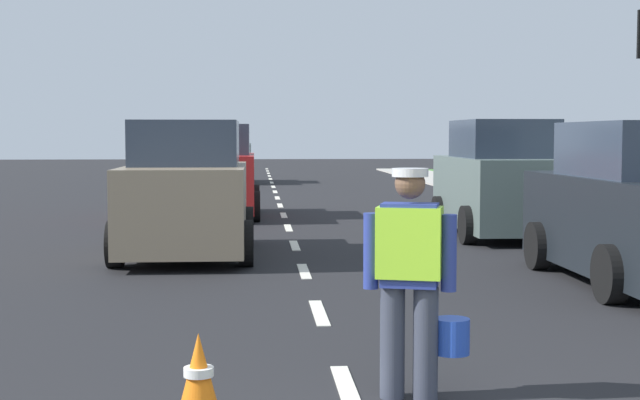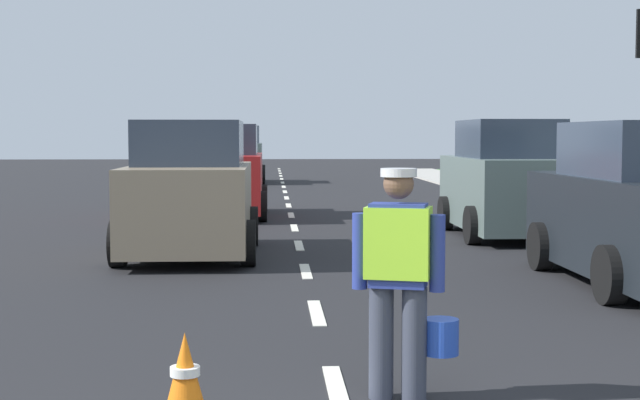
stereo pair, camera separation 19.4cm
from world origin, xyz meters
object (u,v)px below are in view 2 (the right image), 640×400
Objects in this scene: car_parked_curbside at (639,210)px; car_oncoming_second at (223,174)px; car_parked_far at (507,183)px; car_oncoming_lead at (191,193)px; traffic_cone_near at (185,378)px; road_worker at (401,271)px; car_oncoming_third at (240,156)px.

car_oncoming_second is at bearing 119.68° from car_parked_curbside.
car_oncoming_lead is at bearing -157.23° from car_parked_far.
car_parked_far is at bearing 65.39° from traffic_cone_near.
car_oncoming_lead reaches higher than road_worker.
car_oncoming_second reaches higher than car_oncoming_lead.
car_parked_far is at bearing -74.20° from car_oncoming_third.
car_oncoming_second is 1.03× the size of car_parked_far.
car_oncoming_third is (-2.14, 30.37, 0.13)m from road_worker.
road_worker is at bearing -108.49° from car_parked_far.
traffic_cone_near is 12.03m from car_parked_far.
car_parked_curbside is 26.20m from car_oncoming_third.
traffic_cone_near is at bearing -87.99° from car_oncoming_second.
car_oncoming_third reaches higher than traffic_cone_near.
car_oncoming_lead reaches higher than traffic_cone_near.
road_worker is 6.10m from car_parked_curbside.
road_worker is 0.42× the size of car_oncoming_lead.
traffic_cone_near is 0.15× the size of car_oncoming_third.
car_oncoming_second is 0.97× the size of car_parked_curbside.
road_worker is 0.40× the size of car_oncoming_third.
car_oncoming_second is 1.00× the size of car_oncoming_third.
car_oncoming_second is 11.66m from car_parked_curbside.
car_oncoming_second is at bearing -89.66° from car_oncoming_third.
car_oncoming_third is (0.06, 22.31, 0.07)m from car_oncoming_lead.
car_parked_curbside reaches higher than traffic_cone_near.
car_parked_far reaches higher than road_worker.
car_parked_curbside is at bearing -60.32° from car_oncoming_second.
car_parked_curbside is at bearing -28.59° from car_oncoming_lead.
car_oncoming_third reaches higher than car_oncoming_second.
car_parked_far is (-0.23, 5.62, 0.05)m from car_parked_curbside.
car_oncoming_second is at bearing 97.79° from road_worker.
car_oncoming_second is (-0.54, 15.43, 0.70)m from traffic_cone_near.
car_parked_curbside is (5.92, -3.23, -0.03)m from car_oncoming_lead.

